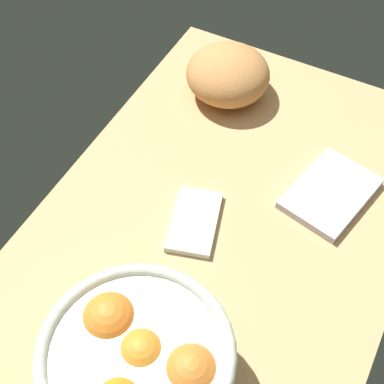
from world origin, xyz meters
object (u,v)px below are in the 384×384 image
(fruit_bowl, at_px, (138,363))
(napkin_folded, at_px, (194,221))
(bread_loaf, at_px, (228,74))
(napkin_spare, at_px, (330,193))

(fruit_bowl, height_order, napkin_folded, fruit_bowl)
(fruit_bowl, distance_m, bread_loaf, 0.55)
(napkin_folded, xyz_separation_m, napkin_spare, (0.15, -0.16, 0.00))
(napkin_folded, bearing_deg, napkin_spare, -48.37)
(bread_loaf, bearing_deg, napkin_folded, -163.94)
(napkin_folded, relative_size, napkin_spare, 0.78)
(bread_loaf, xyz_separation_m, napkin_spare, (-0.14, -0.25, -0.04))
(napkin_folded, bearing_deg, bread_loaf, 16.06)
(bread_loaf, relative_size, napkin_spare, 1.01)
(fruit_bowl, bearing_deg, napkin_folded, 12.61)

